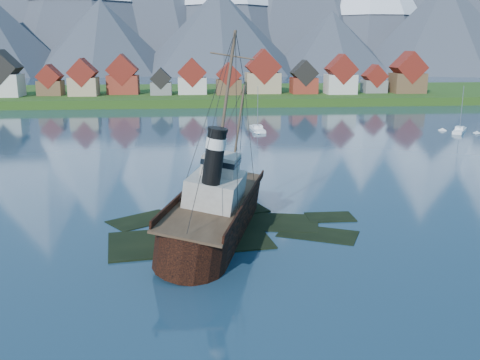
{
  "coord_description": "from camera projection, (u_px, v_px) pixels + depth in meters",
  "views": [
    {
      "loc": [
        -2.47,
        -59.2,
        21.52
      ],
      "look_at": [
        3.43,
        6.0,
        5.0
      ],
      "focal_mm": 40.0,
      "sensor_mm": 36.0,
      "label": 1
    }
  ],
  "objects": [
    {
      "name": "sailboat_d",
      "position": [
        459.0,
        131.0,
        136.25
      ],
      "size": [
        6.94,
        8.58,
        12.17
      ],
      "rotation": [
        0.0,
        0.0,
        -0.61
      ],
      "color": "white",
      "rests_on": "ground"
    },
    {
      "name": "sailboat_e",
      "position": [
        258.0,
        130.0,
        138.89
      ],
      "size": [
        3.09,
        10.37,
        11.89
      ],
      "rotation": [
        0.0,
        0.0,
        0.05
      ],
      "color": "white",
      "rests_on": "ground"
    },
    {
      "name": "town",
      "position": [
        111.0,
        79.0,
        204.51
      ],
      "size": [
        250.96,
        16.69,
        17.3
      ],
      "color": "maroon",
      "rests_on": "ground"
    },
    {
      "name": "tugboat_wreck",
      "position": [
        211.0,
        206.0,
        63.13
      ],
      "size": [
        7.19,
        30.97,
        24.54
      ],
      "rotation": [
        0.0,
        0.14,
        -0.27
      ],
      "color": "black",
      "rests_on": "ground"
    },
    {
      "name": "seawall",
      "position": [
        199.0,
        108.0,
        190.11
      ],
      "size": [
        600.0,
        2.5,
        2.0
      ],
      "primitive_type": "cube",
      "color": "#3F3D38",
      "rests_on": "ground"
    },
    {
      "name": "ground",
      "position": [
        216.0,
        234.0,
        62.65
      ],
      "size": [
        1400.0,
        1400.0,
        0.0
      ],
      "primitive_type": "plane",
      "color": "#1A3448",
      "rests_on": "ground"
    },
    {
      "name": "shoal",
      "position": [
        229.0,
        231.0,
        64.96
      ],
      "size": [
        31.71,
        21.24,
        1.14
      ],
      "color": "black",
      "rests_on": "ground"
    },
    {
      "name": "shore_bank",
      "position": [
        197.0,
        98.0,
        226.81
      ],
      "size": [
        600.0,
        80.0,
        3.2
      ],
      "primitive_type": "cube",
      "color": "#1F4313",
      "rests_on": "ground"
    }
  ]
}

